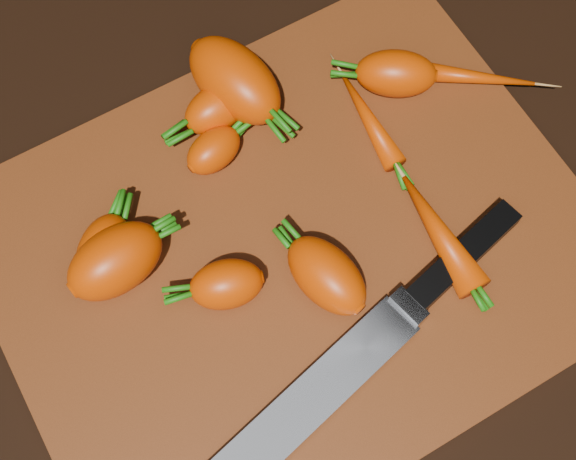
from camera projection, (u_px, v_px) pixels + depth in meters
ground at (294, 254)px, 0.70m from camera, size 2.00×2.00×0.01m
cutting_board at (294, 250)px, 0.69m from camera, size 0.50×0.40×0.01m
carrot_0 at (115, 261)px, 0.65m from camera, size 0.09×0.06×0.05m
carrot_1 at (227, 284)px, 0.65m from camera, size 0.07×0.06×0.04m
carrot_2 at (235, 80)px, 0.71m from camera, size 0.08×0.11×0.06m
carrot_3 at (327, 275)px, 0.65m from camera, size 0.06×0.09×0.05m
carrot_4 at (218, 107)px, 0.71m from camera, size 0.07×0.05×0.04m
carrot_5 at (214, 150)px, 0.70m from camera, size 0.06×0.05×0.04m
carrot_6 at (396, 74)px, 0.72m from camera, size 0.09×0.08×0.04m
carrot_7 at (368, 119)px, 0.72m from camera, size 0.03×0.10×0.02m
carrot_8 at (467, 76)px, 0.74m from camera, size 0.11×0.09×0.02m
carrot_9 at (439, 232)px, 0.67m from camera, size 0.04×0.12×0.03m
carrot_10 at (103, 250)px, 0.66m from camera, size 0.08×0.08×0.04m
knife at (329, 383)px, 0.63m from camera, size 0.34×0.11×0.02m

